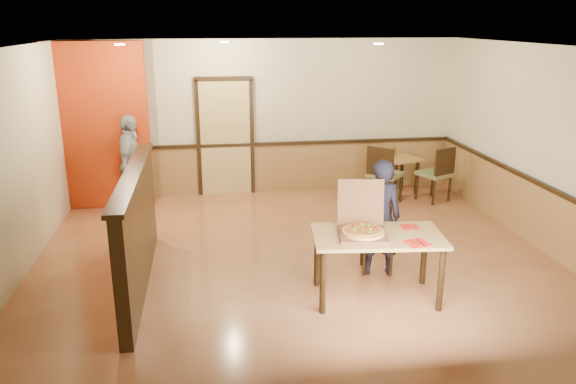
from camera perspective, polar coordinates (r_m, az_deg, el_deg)
The scene contains 27 objects.
floor at distance 7.43m, azimuth 1.20°, elevation -7.68°, with size 7.00×7.00×0.00m, color #BF764A.
ceiling at distance 6.76m, azimuth 1.35°, elevation 14.42°, with size 7.00×7.00×0.00m, color black.
wall_back at distance 10.36m, azimuth -1.99°, elevation 7.56°, with size 7.00×7.00×0.00m, color beige.
wall_left at distance 7.27m, azimuth -27.10°, elevation 1.53°, with size 7.00×7.00×0.00m, color beige.
wall_right at distance 8.29m, azimuth 25.92°, elevation 3.42°, with size 7.00×7.00×0.00m, color beige.
wainscot_back at distance 10.53m, azimuth -1.91°, elevation 2.43°, with size 7.00×0.04×0.90m, color olive.
chair_rail_back at distance 10.40m, azimuth -1.93°, elevation 4.91°, with size 7.00×0.06×0.06m, color black.
wainscot_right at distance 8.52m, azimuth 24.93°, elevation -2.79°, with size 0.04×7.00×0.90m, color olive.
chair_rail_right at distance 8.37m, azimuth 25.22°, elevation 0.23°, with size 0.06×7.00×0.06m, color black.
back_door at distance 10.33m, azimuth -6.37°, elevation 5.46°, with size 0.90×0.06×2.10m, color tan.
booth_partition at distance 6.93m, azimuth -15.04°, elevation -3.59°, with size 0.20×3.10×1.44m.
red_accent_panel at distance 9.96m, azimuth -18.56°, elevation 6.30°, with size 1.60×0.20×2.78m, color #AA2E0C.
spot_a at distance 8.54m, azimuth -16.73°, elevation 14.16°, with size 0.14×0.14×0.02m, color #FFEFB2.
spot_b at distance 9.16m, azimuth -6.49°, elevation 14.90°, with size 0.14×0.14×0.02m, color #FFEFB2.
spot_c at distance 8.54m, azimuth 9.19°, elevation 14.64°, with size 0.14×0.14×0.02m, color #FFEFB2.
main_table at distance 6.49m, azimuth 9.06°, elevation -5.19°, with size 1.55×0.99×0.79m.
diner_chair at distance 7.33m, azimuth 8.98°, elevation -4.44°, with size 0.48×0.48×0.83m.
side_chair_left at distance 9.92m, azimuth 9.68°, elevation 1.98°, with size 0.73×0.73×1.04m.
side_chair_right at distance 10.26m, azimuth 14.94°, elevation 2.01°, with size 0.66×0.66×1.00m.
side_table at distance 10.65m, azimuth 11.25°, elevation 2.58°, with size 0.78×0.78×0.67m.
diner at distance 7.09m, azimuth 9.27°, elevation -2.60°, with size 0.55×0.36×1.51m, color black.
passerby at distance 9.72m, azimuth -15.67°, elevation 2.79°, with size 0.96×0.40×1.64m, color #9C9BA3.
pizza_box at distance 6.40m, azimuth 7.57°, elevation -3.70°, with size 0.63×0.71×0.57m.
pizza at distance 6.35m, azimuth 7.63°, elevation -4.03°, with size 0.48×0.48×0.03m, color #E29C52.
napkin_near at distance 6.29m, azimuth 13.02°, elevation -5.08°, with size 0.28×0.28×0.01m.
napkin_far at distance 6.75m, azimuth 12.25°, elevation -3.48°, with size 0.20×0.20×0.01m.
condiment at distance 10.68m, azimuth 10.81°, elevation 3.99°, with size 0.06×0.06×0.15m, color brown.
Camera 1 is at (-1.14, -6.65, 3.12)m, focal length 35.00 mm.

